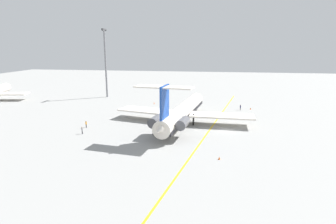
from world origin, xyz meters
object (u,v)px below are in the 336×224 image
(ground_crew_portside, at_px, (240,107))
(safety_cone_nose, at_px, (251,109))
(ground_crew_near_tail, at_px, (86,123))
(ground_crew_near_nose, at_px, (82,129))
(main_jetliner, at_px, (182,112))
(safety_cone_wingtip, at_px, (219,158))
(light_mast, at_px, (105,61))
(safety_cone_tail, at_px, (154,103))

(ground_crew_portside, relative_size, safety_cone_nose, 3.19)
(ground_crew_near_tail, distance_m, safety_cone_nose, 51.93)
(ground_crew_near_nose, bearing_deg, main_jetliner, 45.35)
(safety_cone_wingtip, relative_size, light_mast, 0.02)
(ground_crew_near_tail, height_order, light_mast, light_mast)
(ground_crew_near_tail, xyz_separation_m, safety_cone_wingtip, (-15.58, -32.83, -0.82))
(main_jetliner, distance_m, light_mast, 50.76)
(light_mast, bearing_deg, safety_cone_nose, -104.99)
(ground_crew_near_nose, bearing_deg, safety_cone_nose, 54.77)
(ground_crew_portside, height_order, safety_cone_tail, ground_crew_portside)
(light_mast, bearing_deg, ground_crew_near_tail, -165.81)
(ground_crew_portside, bearing_deg, safety_cone_tail, -136.19)
(main_jetliner, xyz_separation_m, ground_crew_near_tail, (-7.07, 23.43, -2.23))
(ground_crew_near_nose, relative_size, light_mast, 0.06)
(ground_crew_near_nose, relative_size, safety_cone_nose, 3.11)
(main_jetliner, distance_m, ground_crew_portside, 25.87)
(ground_crew_portside, xyz_separation_m, safety_cone_wingtip, (-42.25, 7.33, -0.84))
(safety_cone_wingtip, bearing_deg, ground_crew_near_nose, 71.60)
(ground_crew_near_nose, height_order, safety_cone_wingtip, ground_crew_near_nose)
(main_jetliner, bearing_deg, light_mast, 51.64)
(ground_crew_near_tail, distance_m, safety_cone_tail, 33.94)
(main_jetliner, xyz_separation_m, light_mast, (35.75, 34.26, 11.18))
(ground_crew_near_tail, bearing_deg, safety_cone_nose, 46.27)
(ground_crew_portside, bearing_deg, light_mast, -143.14)
(main_jetliner, relative_size, ground_crew_portside, 23.84)
(ground_crew_near_nose, height_order, ground_crew_near_tail, ground_crew_near_tail)
(ground_crew_portside, xyz_separation_m, light_mast, (16.15, 50.99, 13.40))
(light_mast, bearing_deg, main_jetliner, -136.23)
(ground_crew_near_tail, bearing_deg, ground_crew_near_nose, -61.57)
(safety_cone_nose, bearing_deg, light_mast, 75.01)
(ground_crew_portside, bearing_deg, safety_cone_nose, 79.50)
(ground_crew_near_nose, height_order, light_mast, light_mast)
(main_jetliner, xyz_separation_m, ground_crew_portside, (19.60, -16.73, -2.22))
(ground_crew_near_nose, relative_size, safety_cone_wingtip, 3.11)
(ground_crew_near_nose, distance_m, safety_cone_tail, 38.47)
(main_jetliner, relative_size, ground_crew_near_nose, 24.53)
(ground_crew_near_tail, height_order, safety_cone_nose, ground_crew_near_tail)
(ground_crew_near_tail, height_order, ground_crew_portside, ground_crew_portside)
(ground_crew_near_nose, xyz_separation_m, safety_cone_wingtip, (-10.46, -31.45, -0.81))
(main_jetliner, distance_m, safety_cone_nose, 29.39)
(main_jetliner, height_order, light_mast, light_mast)
(ground_crew_portside, distance_m, safety_cone_tail, 29.94)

